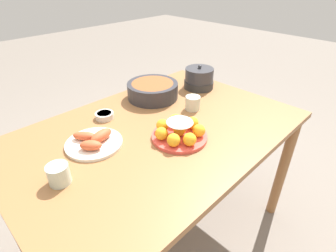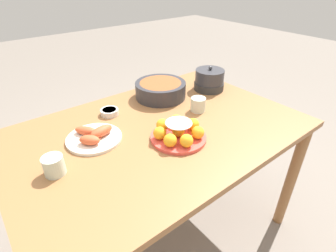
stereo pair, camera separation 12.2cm
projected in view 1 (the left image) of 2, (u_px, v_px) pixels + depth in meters
ground_plane at (160, 230)px, 1.68m from camera, size 12.00×12.00×0.00m
dining_table at (158, 145)px, 1.32m from camera, size 1.41×0.95×0.77m
cake_plate at (179, 132)px, 1.18m from camera, size 0.26×0.26×0.09m
serving_bowl at (153, 90)px, 1.54m from camera, size 0.30×0.30×0.09m
sauce_bowl at (104, 115)px, 1.35m from camera, size 0.09×0.09×0.03m
seafood_platter at (94, 141)px, 1.15m from camera, size 0.25×0.25×0.06m
cup_near at (193, 103)px, 1.42m from camera, size 0.08×0.08×0.08m
cup_far at (59, 174)px, 0.94m from camera, size 0.08×0.08×0.08m
warming_pot at (199, 78)px, 1.67m from camera, size 0.19×0.19×0.15m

